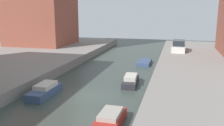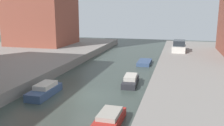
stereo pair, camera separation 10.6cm
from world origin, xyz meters
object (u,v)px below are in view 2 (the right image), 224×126
(moored_boat_left_2, at_px, (45,90))
(moored_boat_right_2, at_px, (109,120))
(parked_car, at_px, (179,47))
(moored_boat_right_3, at_px, (131,81))
(moored_boat_right_4, at_px, (145,62))

(moored_boat_left_2, bearing_deg, moored_boat_right_2, -30.55)
(parked_car, bearing_deg, moored_boat_left_2, -118.10)
(moored_boat_left_2, height_order, moored_boat_right_2, moored_boat_left_2)
(moored_boat_left_2, bearing_deg, parked_car, 61.90)
(moored_boat_right_3, relative_size, moored_boat_right_4, 1.05)
(moored_boat_right_3, bearing_deg, moored_boat_left_2, -142.28)
(moored_boat_right_2, bearing_deg, moored_boat_right_4, 90.79)
(moored_boat_left_2, distance_m, moored_boat_right_3, 7.98)
(parked_car, bearing_deg, moored_boat_right_3, -106.11)
(moored_boat_left_2, distance_m, moored_boat_right_2, 7.70)
(parked_car, xyz_separation_m, moored_boat_right_3, (-4.37, -15.12, -1.30))
(moored_boat_right_2, distance_m, moored_boat_right_4, 18.22)
(moored_boat_right_2, xyz_separation_m, moored_boat_right_4, (-0.25, 18.22, -0.13))
(moored_boat_right_3, bearing_deg, moored_boat_right_4, 89.58)
(moored_boat_left_2, bearing_deg, moored_boat_right_3, 37.72)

